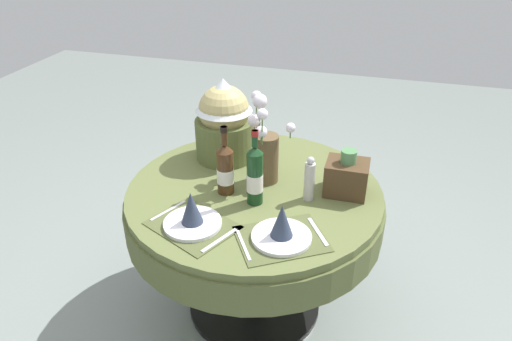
{
  "coord_description": "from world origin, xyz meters",
  "views": [
    {
      "loc": [
        0.52,
        -1.8,
        1.91
      ],
      "look_at": [
        0.0,
        0.03,
        0.82
      ],
      "focal_mm": 33.42,
      "sensor_mm": 36.0,
      "label": 1
    }
  ],
  "objects_px": {
    "dining_table": "(254,213)",
    "place_setting_left": "(192,216)",
    "gift_tub_back_left": "(224,117)",
    "flower_vase": "(265,148)",
    "pepper_mill": "(309,180)",
    "wine_bottle_left": "(255,175)",
    "place_setting_right": "(282,230)",
    "wine_bottle_rear": "(225,169)",
    "woven_basket_side_right": "(347,176)"
  },
  "relations": [
    {
      "from": "dining_table",
      "to": "place_setting_left",
      "type": "xyz_separation_m",
      "value": [
        -0.16,
        -0.35,
        0.18
      ]
    },
    {
      "from": "dining_table",
      "to": "gift_tub_back_left",
      "type": "height_order",
      "value": "gift_tub_back_left"
    },
    {
      "from": "flower_vase",
      "to": "gift_tub_back_left",
      "type": "height_order",
      "value": "gift_tub_back_left"
    },
    {
      "from": "flower_vase",
      "to": "pepper_mill",
      "type": "bearing_deg",
      "value": -25.07
    },
    {
      "from": "place_setting_left",
      "to": "wine_bottle_left",
      "type": "height_order",
      "value": "wine_bottle_left"
    },
    {
      "from": "place_setting_right",
      "to": "gift_tub_back_left",
      "type": "height_order",
      "value": "gift_tub_back_left"
    },
    {
      "from": "pepper_mill",
      "to": "wine_bottle_left",
      "type": "bearing_deg",
      "value": -157.68
    },
    {
      "from": "wine_bottle_rear",
      "to": "pepper_mill",
      "type": "xyz_separation_m",
      "value": [
        0.37,
        0.05,
        -0.02
      ]
    },
    {
      "from": "wine_bottle_rear",
      "to": "wine_bottle_left",
      "type": "bearing_deg",
      "value": -16.81
    },
    {
      "from": "woven_basket_side_right",
      "to": "dining_table",
      "type": "bearing_deg",
      "value": -168.55
    },
    {
      "from": "gift_tub_back_left",
      "to": "woven_basket_side_right",
      "type": "height_order",
      "value": "gift_tub_back_left"
    },
    {
      "from": "flower_vase",
      "to": "wine_bottle_left",
      "type": "distance_m",
      "value": 0.2
    },
    {
      "from": "dining_table",
      "to": "wine_bottle_left",
      "type": "relative_size",
      "value": 3.46
    },
    {
      "from": "dining_table",
      "to": "place_setting_left",
      "type": "height_order",
      "value": "place_setting_left"
    },
    {
      "from": "place_setting_left",
      "to": "wine_bottle_rear",
      "type": "height_order",
      "value": "wine_bottle_rear"
    },
    {
      "from": "wine_bottle_left",
      "to": "wine_bottle_rear",
      "type": "height_order",
      "value": "wine_bottle_left"
    },
    {
      "from": "flower_vase",
      "to": "gift_tub_back_left",
      "type": "distance_m",
      "value": 0.31
    },
    {
      "from": "flower_vase",
      "to": "pepper_mill",
      "type": "distance_m",
      "value": 0.26
    },
    {
      "from": "place_setting_right",
      "to": "pepper_mill",
      "type": "bearing_deg",
      "value": 81.22
    },
    {
      "from": "place_setting_right",
      "to": "wine_bottle_rear",
      "type": "xyz_separation_m",
      "value": [
        -0.32,
        0.27,
        0.08
      ]
    },
    {
      "from": "place_setting_right",
      "to": "woven_basket_side_right",
      "type": "height_order",
      "value": "woven_basket_side_right"
    },
    {
      "from": "pepper_mill",
      "to": "place_setting_left",
      "type": "bearing_deg",
      "value": -141.81
    },
    {
      "from": "wine_bottle_left",
      "to": "flower_vase",
      "type": "bearing_deg",
      "value": 92.18
    },
    {
      "from": "dining_table",
      "to": "place_setting_right",
      "type": "height_order",
      "value": "place_setting_right"
    },
    {
      "from": "pepper_mill",
      "to": "woven_basket_side_right",
      "type": "relative_size",
      "value": 0.99
    },
    {
      "from": "place_setting_left",
      "to": "place_setting_right",
      "type": "xyz_separation_m",
      "value": [
        0.37,
        0.01,
        0.0
      ]
    },
    {
      "from": "place_setting_left",
      "to": "wine_bottle_rear",
      "type": "xyz_separation_m",
      "value": [
        0.05,
        0.28,
        0.08
      ]
    },
    {
      "from": "wine_bottle_left",
      "to": "dining_table",
      "type": "bearing_deg",
      "value": 107.47
    },
    {
      "from": "flower_vase",
      "to": "wine_bottle_rear",
      "type": "bearing_deg",
      "value": -132.94
    },
    {
      "from": "wine_bottle_rear",
      "to": "gift_tub_back_left",
      "type": "distance_m",
      "value": 0.36
    },
    {
      "from": "pepper_mill",
      "to": "gift_tub_back_left",
      "type": "distance_m",
      "value": 0.57
    },
    {
      "from": "pepper_mill",
      "to": "place_setting_right",
      "type": "bearing_deg",
      "value": -98.78
    },
    {
      "from": "wine_bottle_left",
      "to": "gift_tub_back_left",
      "type": "relative_size",
      "value": 0.83
    },
    {
      "from": "dining_table",
      "to": "flower_vase",
      "type": "height_order",
      "value": "flower_vase"
    },
    {
      "from": "flower_vase",
      "to": "pepper_mill",
      "type": "relative_size",
      "value": 1.97
    },
    {
      "from": "pepper_mill",
      "to": "gift_tub_back_left",
      "type": "xyz_separation_m",
      "value": [
        -0.49,
        0.28,
        0.12
      ]
    },
    {
      "from": "place_setting_left",
      "to": "pepper_mill",
      "type": "bearing_deg",
      "value": 38.19
    },
    {
      "from": "place_setting_right",
      "to": "wine_bottle_rear",
      "type": "height_order",
      "value": "wine_bottle_rear"
    },
    {
      "from": "wine_bottle_left",
      "to": "pepper_mill",
      "type": "bearing_deg",
      "value": 22.32
    },
    {
      "from": "wine_bottle_left",
      "to": "woven_basket_side_right",
      "type": "distance_m",
      "value": 0.42
    },
    {
      "from": "flower_vase",
      "to": "wine_bottle_rear",
      "type": "distance_m",
      "value": 0.22
    },
    {
      "from": "dining_table",
      "to": "place_setting_right",
      "type": "bearing_deg",
      "value": -58.08
    },
    {
      "from": "place_setting_right",
      "to": "gift_tub_back_left",
      "type": "distance_m",
      "value": 0.76
    },
    {
      "from": "wine_bottle_left",
      "to": "pepper_mill",
      "type": "distance_m",
      "value": 0.24
    },
    {
      "from": "flower_vase",
      "to": "gift_tub_back_left",
      "type": "bearing_deg",
      "value": 146.66
    },
    {
      "from": "dining_table",
      "to": "woven_basket_side_right",
      "type": "bearing_deg",
      "value": 11.45
    },
    {
      "from": "place_setting_left",
      "to": "place_setting_right",
      "type": "height_order",
      "value": "same"
    },
    {
      "from": "place_setting_left",
      "to": "wine_bottle_rear",
      "type": "relative_size",
      "value": 1.28
    },
    {
      "from": "place_setting_right",
      "to": "wine_bottle_left",
      "type": "height_order",
      "value": "wine_bottle_left"
    },
    {
      "from": "pepper_mill",
      "to": "flower_vase",
      "type": "bearing_deg",
      "value": 154.93
    }
  ]
}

